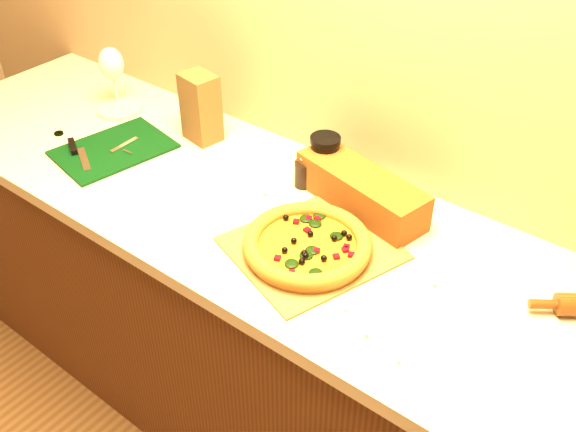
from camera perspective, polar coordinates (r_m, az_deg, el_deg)
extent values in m
plane|color=#9E8460|center=(1.64, 10.03, 16.60)|extent=(4.00, 0.00, 4.00)
cube|color=#43230E|center=(1.95, 2.26, -12.35)|extent=(2.80, 0.65, 0.86)
cube|color=beige|center=(1.63, 2.64, -2.12)|extent=(2.84, 0.68, 0.04)
cube|color=brown|center=(1.57, 2.14, -2.86)|extent=(0.43, 0.46, 0.01)
cube|color=brown|center=(1.69, 8.79, 0.08)|extent=(0.10, 0.16, 0.01)
cylinder|color=#C78331|center=(1.55, 1.71, -2.93)|extent=(0.30, 0.30, 0.01)
cylinder|color=gold|center=(1.55, 1.72, -2.62)|extent=(0.25, 0.25, 0.01)
torus|color=brown|center=(1.54, 1.73, -2.43)|extent=(0.31, 0.31, 0.04)
ellipsoid|color=black|center=(1.54, 3.73, -2.55)|extent=(0.03, 0.03, 0.01)
sphere|color=black|center=(1.54, 0.22, -2.10)|extent=(0.02, 0.02, 0.02)
cube|color=maroon|center=(1.50, 1.25, -3.56)|extent=(0.02, 0.02, 0.01)
cube|color=black|center=(2.01, -15.25, 5.73)|extent=(0.29, 0.37, 0.01)
cube|color=silver|center=(2.01, -14.33, 6.12)|extent=(0.02, 0.10, 0.01)
cylinder|color=silver|center=(1.97, -14.03, 5.54)|extent=(0.04, 0.01, 0.01)
cube|color=silver|center=(1.98, -17.68, 4.86)|extent=(0.13, 0.08, 0.00)
cube|color=black|center=(2.04, -18.59, 5.89)|extent=(0.08, 0.06, 0.02)
cylinder|color=black|center=(2.15, -19.71, 6.93)|extent=(0.04, 0.04, 0.01)
cylinder|color=black|center=(1.77, 1.42, 3.77)|extent=(0.05, 0.05, 0.08)
sphere|color=silver|center=(1.74, 1.45, 5.14)|extent=(0.02, 0.02, 0.02)
cylinder|color=#52290E|center=(1.50, 21.70, -7.28)|extent=(0.06, 0.05, 0.02)
cube|color=brown|center=(1.69, 6.50, 2.29)|extent=(0.40, 0.20, 0.10)
cylinder|color=silver|center=(2.27, -14.84, 9.58)|extent=(0.07, 0.07, 0.00)
cylinder|color=silver|center=(2.25, -15.04, 10.65)|extent=(0.01, 0.01, 0.09)
ellipsoid|color=silver|center=(2.21, -15.45, 12.94)|extent=(0.08, 0.08, 0.11)
cube|color=brown|center=(1.97, -7.76, 9.52)|extent=(0.12, 0.10, 0.21)
cylinder|color=black|center=(1.79, 3.27, 4.94)|extent=(0.08, 0.08, 0.12)
cylinder|color=black|center=(1.75, 3.34, 6.80)|extent=(0.08, 0.08, 0.02)
cylinder|color=beige|center=(2.23, -14.73, 9.19)|extent=(0.18, 0.18, 0.01)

